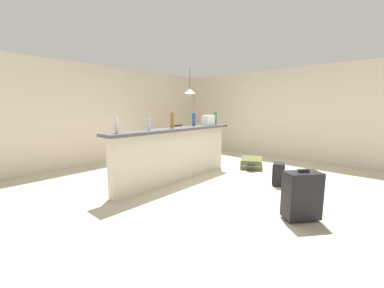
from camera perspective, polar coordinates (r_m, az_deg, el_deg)
ground_plane at (r=4.93m, az=3.84°, el=-8.40°), size 13.00×13.00×0.05m
wall_back at (r=7.01m, az=-16.27°, el=6.97°), size 6.60×0.10×2.50m
wall_right at (r=7.49m, az=16.69°, el=7.04°), size 0.10×6.00×2.50m
partition_half_wall at (r=4.63m, az=-3.85°, el=-2.87°), size 2.80×0.20×0.99m
bar_countertop at (r=4.56m, az=-3.92°, el=3.55°), size 2.96×0.40×0.05m
bottle_white at (r=3.78m, az=-17.68°, el=4.33°), size 0.06×0.06×0.25m
bottle_clear at (r=4.17m, az=-10.34°, el=4.69°), size 0.06×0.06×0.20m
bottle_amber at (r=4.55m, az=-4.76°, el=5.72°), size 0.07×0.07×0.30m
bottle_blue at (r=5.06m, az=0.43°, el=5.92°), size 0.07×0.07×0.27m
bottle_green at (r=5.49m, az=5.62°, el=6.23°), size 0.07×0.07×0.30m
grocery_bag at (r=5.30m, az=3.94°, el=5.74°), size 0.26×0.18×0.22m
dining_table at (r=6.66m, az=-0.68°, el=2.02°), size 1.10×0.80×0.74m
dining_chair_near_partition at (r=6.32m, az=2.59°, el=0.46°), size 0.44×0.44×0.93m
dining_chair_far_side at (r=7.07m, az=-4.23°, el=1.33°), size 0.46×0.46×0.93m
pendant_lamp at (r=6.68m, az=-0.51°, el=12.58°), size 0.34×0.34×0.74m
suitcase_flat_olive at (r=5.91m, az=14.13°, el=-4.39°), size 0.89×0.74×0.22m
suitcase_upright_black at (r=3.37m, az=24.93°, el=-11.09°), size 0.49×0.47×0.67m
backpack_black at (r=4.71m, az=20.24°, el=-6.89°), size 0.33×0.31×0.42m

